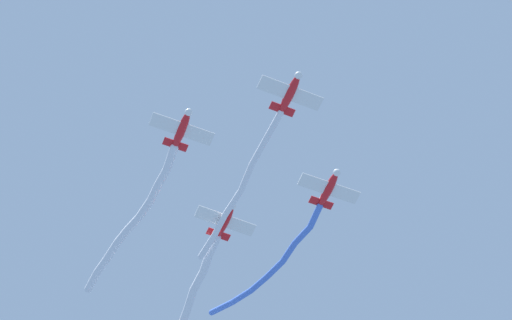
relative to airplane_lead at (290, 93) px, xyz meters
name	(u,v)px	position (x,y,z in m)	size (l,w,h in m)	color
airplane_lead	(290,93)	(0.00, 0.00, 0.00)	(6.52, 4.90, 1.62)	red
smoke_trail_lead	(240,188)	(1.97, -11.32, -0.67)	(4.27, 18.63, 1.85)	white
airplane_left_wing	(329,188)	(-6.74, -9.08, -0.40)	(6.51, 4.88, 1.62)	red
smoke_trail_left_wing	(270,267)	(-4.07, -21.31, 1.05)	(7.55, 19.89, 4.08)	#4C75DB
airplane_right_wing	(182,129)	(9.08, -6.74, 0.30)	(6.51, 4.89, 1.62)	red
smoke_trail_right_wing	(132,223)	(11.57, -20.17, 1.83)	(6.19, 23.09, 3.99)	white
airplane_slot	(225,221)	(2.34, -15.83, -0.20)	(6.53, 4.91, 1.62)	red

